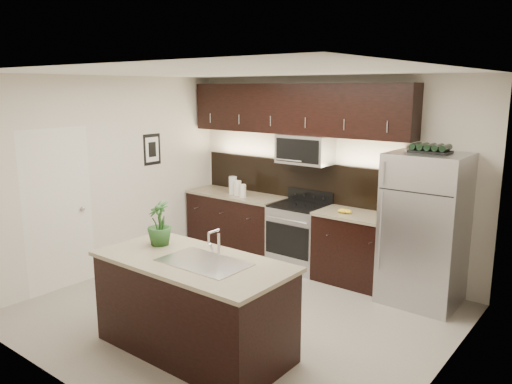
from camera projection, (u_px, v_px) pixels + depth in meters
ground at (236, 313)px, 5.74m from camera, size 4.50×4.50×0.00m
room_walls at (225, 167)px, 5.43m from camera, size 4.52×4.02×2.71m
counter_run at (287, 233)px, 7.23m from camera, size 3.51×0.65×0.94m
upper_fixtures at (296, 117)px, 6.98m from camera, size 3.49×0.40×1.66m
island at (194, 305)px, 4.84m from camera, size 1.96×0.96×0.94m
sink_faucet at (205, 261)px, 4.66m from camera, size 0.84×0.50×0.28m
refrigerator at (425, 229)px, 5.88m from camera, size 0.87×0.79×1.81m
wine_rack at (430, 149)px, 5.69m from camera, size 0.45×0.28×0.10m
plant at (159, 223)px, 5.14m from camera, size 0.33×0.33×0.46m
canisters at (237, 187)px, 7.57m from camera, size 0.39×0.21×0.27m
french_press at (393, 211)px, 6.10m from camera, size 0.11×0.11×0.31m
bananas at (342, 210)px, 6.51m from camera, size 0.20×0.17×0.06m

